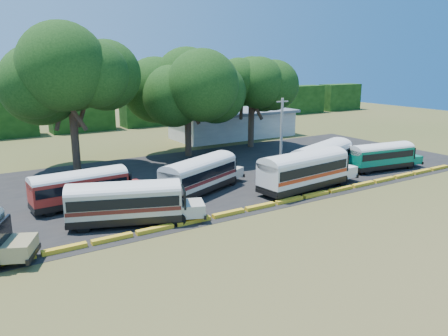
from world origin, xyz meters
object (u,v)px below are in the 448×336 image
bus_red (82,186)px  tree_west (69,73)px  bus_cream_west (127,201)px  bus_teal (382,155)px  bus_white_red (305,169)px

bus_red → tree_west: 14.42m
bus_cream_west → bus_teal: bus_cream_west is taller
bus_cream_west → tree_west: bearing=108.2°
bus_cream_west → bus_red: bearing=126.6°
bus_cream_west → bus_white_red: (16.42, -0.34, 0.24)m
bus_red → bus_teal: bus_red is taller
bus_red → bus_cream_west: bearing=-77.1°
bus_white_red → tree_west: size_ratio=0.78×
bus_white_red → tree_west: tree_west is taller
bus_red → bus_cream_west: bus_cream_west is taller
tree_west → bus_cream_west: bearing=-92.5°
bus_red → bus_white_red: bearing=-21.8°
bus_cream_west → bus_teal: (28.53, 0.91, -0.12)m
bus_red → bus_cream_west: size_ratio=0.93×
bus_red → tree_west: (2.40, 11.38, 8.52)m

